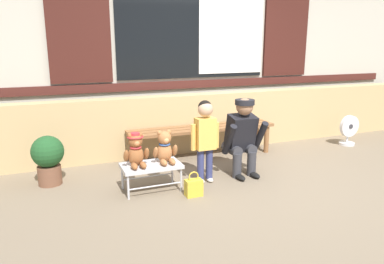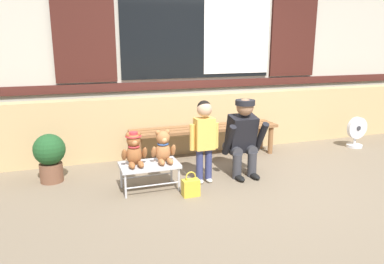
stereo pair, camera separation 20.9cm
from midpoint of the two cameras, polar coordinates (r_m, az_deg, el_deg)
ground_plane at (r=4.37m, az=8.09°, el=-7.53°), size 60.00×60.00×0.00m
brick_low_wall at (r=5.47m, az=0.78°, el=1.61°), size 8.18×0.25×0.85m
shop_facade at (r=5.83m, az=-1.18°, el=14.51°), size 8.35×0.26×3.28m
wooden_bench_long at (r=5.09m, az=0.48°, el=0.07°), size 2.10×0.40×0.44m
small_display_bench at (r=4.00m, az=-7.91°, el=-5.49°), size 0.64×0.36×0.30m
teddy_bear_with_hat at (r=3.90m, az=-10.29°, el=-2.88°), size 0.28×0.27×0.36m
teddy_bear_plain at (r=3.98m, az=-5.77°, el=-2.54°), size 0.28×0.26×0.36m
child_standing at (r=4.11m, az=0.61°, el=-0.09°), size 0.35×0.18×0.96m
adult_crouching at (r=4.42m, az=6.57°, el=-0.69°), size 0.50×0.49×0.95m
handbag_on_ground at (r=3.88m, az=-1.31°, el=-8.66°), size 0.18×0.11×0.27m
potted_plant at (r=4.46m, az=-22.89°, el=-3.68°), size 0.36×0.36×0.57m
floor_fan at (r=6.20m, az=22.46°, el=0.24°), size 0.34×0.24×0.48m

